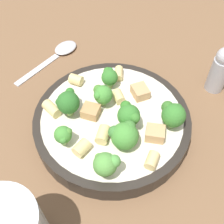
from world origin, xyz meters
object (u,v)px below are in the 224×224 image
(broccoli_floret_7, at_px, (173,114))
(rigatoni_1, at_px, (52,109))
(pasta_bowl, at_px, (112,121))
(broccoli_floret_6, at_px, (109,76))
(rigatoni_5, at_px, (82,148))
(broccoli_floret_0, at_px, (129,115))
(rigatoni_3, at_px, (105,135))
(broccoli_floret_4, at_px, (124,135))
(chicken_chunk_1, at_px, (155,133))
(broccoli_floret_5, at_px, (63,135))
(rigatoni_6, at_px, (152,160))
(rigatoni_4, at_px, (116,96))
(rigatoni_0, at_px, (76,80))
(pepper_shaker, at_px, (220,69))
(rigatoni_2, at_px, (119,73))
(spoon, at_px, (59,53))
(broccoli_floret_3, at_px, (68,102))
(chicken_chunk_0, at_px, (91,111))
(chicken_chunk_2, at_px, (140,92))
(broccoli_floret_2, at_px, (102,94))
(broccoli_floret_1, at_px, (106,164))

(broccoli_floret_7, distance_m, rigatoni_1, 0.18)
(pasta_bowl, distance_m, broccoli_floret_6, 0.07)
(broccoli_floret_6, xyz_separation_m, rigatoni_5, (0.00, -0.13, -0.01))
(broccoli_floret_0, height_order, rigatoni_3, broccoli_floret_0)
(broccoli_floret_4, bearing_deg, broccoli_floret_6, 117.84)
(rigatoni_5, distance_m, chicken_chunk_1, 0.10)
(broccoli_floret_5, relative_size, rigatoni_6, 1.45)
(broccoli_floret_0, height_order, rigatoni_4, broccoli_floret_0)
(rigatoni_0, height_order, pepper_shaker, pepper_shaker)
(broccoli_floret_5, bearing_deg, rigatoni_2, 77.89)
(rigatoni_5, distance_m, spoon, 0.25)
(rigatoni_2, bearing_deg, chicken_chunk_1, -50.63)
(broccoli_floret_3, bearing_deg, broccoli_floret_5, -73.96)
(rigatoni_4, height_order, chicken_chunk_1, chicken_chunk_1)
(chicken_chunk_0, height_order, pepper_shaker, pepper_shaker)
(rigatoni_1, height_order, chicken_chunk_2, same)
(broccoli_floret_2, distance_m, rigatoni_2, 0.07)
(rigatoni_1, bearing_deg, spoon, 112.82)
(rigatoni_4, relative_size, chicken_chunk_2, 0.80)
(broccoli_floret_4, xyz_separation_m, rigatoni_3, (-0.03, 0.00, -0.01))
(broccoli_floret_2, height_order, rigatoni_2, broccoli_floret_2)
(broccoli_floret_3, distance_m, chicken_chunk_1, 0.13)
(rigatoni_5, xyz_separation_m, pepper_shaker, (0.17, 0.21, 0.00))
(broccoli_floret_3, height_order, rigatoni_4, broccoli_floret_3)
(rigatoni_1, distance_m, chicken_chunk_0, 0.06)
(pepper_shaker, bearing_deg, broccoli_floret_6, -155.08)
(broccoli_floret_5, relative_size, rigatoni_5, 1.48)
(broccoli_floret_4, bearing_deg, rigatoni_6, -22.27)
(broccoli_floret_1, distance_m, spoon, 0.29)
(broccoli_floret_6, relative_size, rigatoni_3, 1.32)
(broccoli_floret_6, distance_m, pepper_shaker, 0.19)
(broccoli_floret_4, bearing_deg, pepper_shaker, 57.47)
(pasta_bowl, bearing_deg, broccoli_floret_2, 139.32)
(broccoli_floret_3, xyz_separation_m, rigatoni_3, (0.07, -0.03, -0.02))
(chicken_chunk_0, xyz_separation_m, chicken_chunk_2, (0.06, 0.06, 0.00))
(rigatoni_2, bearing_deg, rigatoni_6, -58.27)
(broccoli_floret_1, relative_size, rigatoni_2, 1.60)
(broccoli_floret_6, bearing_deg, broccoli_floret_3, -117.33)
(rigatoni_6, bearing_deg, spoon, 139.32)
(rigatoni_4, distance_m, spoon, 0.19)
(rigatoni_5, relative_size, chicken_chunk_0, 0.88)
(chicken_chunk_1, bearing_deg, broccoli_floret_2, 158.45)
(broccoli_floret_7, bearing_deg, chicken_chunk_1, -121.77)
(rigatoni_4, bearing_deg, broccoli_floret_2, -136.68)
(broccoli_floret_0, bearing_deg, pasta_bowl, 160.49)
(spoon, bearing_deg, broccoli_floret_2, -41.69)
(broccoli_floret_0, relative_size, rigatoni_6, 1.79)
(broccoli_floret_4, xyz_separation_m, chicken_chunk_0, (-0.06, 0.03, -0.01))
(rigatoni_5, height_order, rigatoni_6, rigatoni_5)
(broccoli_floret_3, xyz_separation_m, spoon, (-0.09, 0.15, -0.05))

